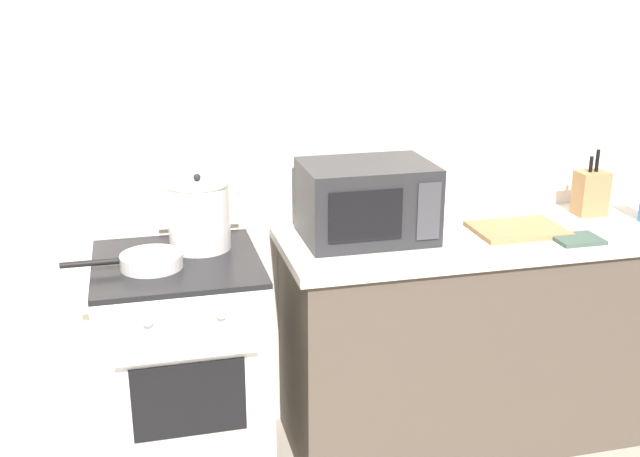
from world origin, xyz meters
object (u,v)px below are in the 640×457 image
(cutting_board, at_px, (518,229))
(oven_mitt, at_px, (577,239))
(stove, at_px, (184,373))
(knife_block, at_px, (591,193))
(frying_pan, at_px, (149,261))
(stock_pot, at_px, (199,215))
(microwave, at_px, (367,201))

(cutting_board, xyz_separation_m, oven_mitt, (0.17, -0.16, -0.00))
(stove, distance_m, knife_block, 1.86)
(knife_block, height_order, oven_mitt, knife_block)
(stove, height_order, knife_block, knife_block)
(stove, bearing_deg, knife_block, 4.56)
(stove, relative_size, frying_pan, 2.19)
(stock_pot, relative_size, frying_pan, 0.76)
(stove, relative_size, knife_block, 3.23)
(stove, relative_size, microwave, 1.84)
(oven_mitt, bearing_deg, frying_pan, 176.00)
(stove, xyz_separation_m, oven_mitt, (1.53, -0.16, 0.47))
(stock_pot, relative_size, microwave, 0.64)
(frying_pan, xyz_separation_m, cutting_board, (1.46, 0.05, -0.02))
(microwave, bearing_deg, stove, -173.93)
(stock_pot, bearing_deg, frying_pan, -140.20)
(frying_pan, relative_size, oven_mitt, 2.34)
(cutting_board, relative_size, oven_mitt, 2.00)
(microwave, bearing_deg, stock_pot, 176.56)
(stove, xyz_separation_m, cutting_board, (1.36, 0.00, 0.47))
(stove, distance_m, frying_pan, 0.50)
(cutting_board, relative_size, knife_block, 1.26)
(stock_pot, relative_size, cutting_board, 0.89)
(frying_pan, relative_size, microwave, 0.84)
(stove, bearing_deg, oven_mitt, -5.92)
(microwave, relative_size, cutting_board, 1.39)
(knife_block, bearing_deg, stove, -175.44)
(knife_block, bearing_deg, cutting_board, -161.10)
(microwave, xyz_separation_m, oven_mitt, (0.79, -0.24, -0.14))
(stock_pot, xyz_separation_m, cutting_board, (1.26, -0.12, -0.12))
(stock_pot, distance_m, microwave, 0.65)
(frying_pan, bearing_deg, stove, 25.02)
(knife_block, bearing_deg, stock_pot, -179.21)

